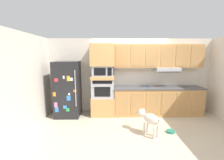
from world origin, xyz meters
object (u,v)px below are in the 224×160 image
(refrigerator, at_px, (68,89))
(dog, at_px, (149,118))
(screwdriver, at_px, (148,87))
(dog_food_bowl, at_px, (171,131))
(built_in_oven, at_px, (103,88))
(microwave, at_px, (103,71))

(refrigerator, relative_size, dog, 2.62)
(screwdriver, height_order, dog_food_bowl, screwdriver)
(refrigerator, distance_m, built_in_oven, 1.12)
(built_in_oven, xyz_separation_m, dog, (1.18, -1.35, -0.48))
(microwave, distance_m, screwdriver, 1.58)
(built_in_oven, xyz_separation_m, screwdriver, (1.49, 0.01, 0.03))
(refrigerator, bearing_deg, dog, -29.18)
(microwave, xyz_separation_m, dog, (1.18, -1.35, -1.04))
(screwdriver, relative_size, dog, 0.25)
(screwdriver, xyz_separation_m, dog_food_bowl, (0.28, -1.28, -0.90))
(dog, height_order, dog_food_bowl, dog)
(microwave, distance_m, dog, 2.07)
(built_in_oven, distance_m, screwdriver, 1.49)
(built_in_oven, xyz_separation_m, microwave, (0.00, -0.00, 0.56))
(built_in_oven, distance_m, microwave, 0.56)
(refrigerator, height_order, built_in_oven, refrigerator)
(microwave, relative_size, screwdriver, 3.82)
(refrigerator, distance_m, microwave, 1.26)
(refrigerator, distance_m, dog_food_bowl, 3.25)
(built_in_oven, bearing_deg, screwdriver, 0.34)
(refrigerator, xyz_separation_m, microwave, (1.12, 0.07, 0.58))
(built_in_oven, bearing_deg, microwave, -0.77)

